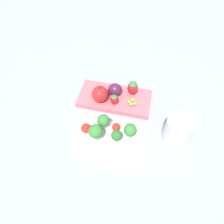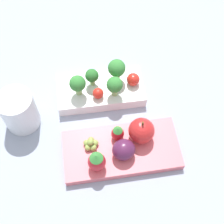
{
  "view_description": "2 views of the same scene",
  "coord_description": "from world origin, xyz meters",
  "px_view_note": "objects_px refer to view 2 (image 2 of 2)",
  "views": [
    {
      "loc": [
        -0.02,
        0.33,
        0.51
      ],
      "look_at": [
        0.0,
        -0.0,
        0.04
      ],
      "focal_mm": 32.0,
      "sensor_mm": 36.0,
      "label": 1
    },
    {
      "loc": [
        -0.09,
        -0.31,
        0.58
      ],
      "look_at": [
        0.0,
        -0.0,
        0.04
      ],
      "focal_mm": 50.0,
      "sensor_mm": 36.0,
      "label": 2
    }
  ],
  "objects_px": {
    "broccoli_floret_1": "(115,85)",
    "cherry_tomato_1": "(133,79)",
    "strawberry_1": "(97,161)",
    "bento_box_savoury": "(102,90)",
    "broccoli_floret_2": "(92,76)",
    "cherry_tomato_0": "(98,93)",
    "plum": "(123,150)",
    "bento_box_fruit": "(123,149)",
    "drinking_cup": "(19,111)",
    "strawberry_0": "(115,134)",
    "grape_cluster": "(91,144)",
    "apple": "(141,131)",
    "broccoli_floret_3": "(78,84)",
    "broccoli_floret_0": "(117,69)"
  },
  "relations": [
    {
      "from": "grape_cluster",
      "to": "plum",
      "type": "bearing_deg",
      "value": -33.45
    },
    {
      "from": "broccoli_floret_3",
      "to": "strawberry_0",
      "type": "relative_size",
      "value": 1.34
    },
    {
      "from": "cherry_tomato_1",
      "to": "strawberry_0",
      "type": "height_order",
      "value": "strawberry_0"
    },
    {
      "from": "broccoli_floret_3",
      "to": "plum",
      "type": "distance_m",
      "value": 0.17
    },
    {
      "from": "grape_cluster",
      "to": "drinking_cup",
      "type": "bearing_deg",
      "value": 138.75
    },
    {
      "from": "cherry_tomato_0",
      "to": "plum",
      "type": "bearing_deg",
      "value": -86.18
    },
    {
      "from": "broccoli_floret_2",
      "to": "strawberry_0",
      "type": "relative_size",
      "value": 1.13
    },
    {
      "from": "broccoli_floret_0",
      "to": "cherry_tomato_0",
      "type": "relative_size",
      "value": 2.44
    },
    {
      "from": "broccoli_floret_1",
      "to": "cherry_tomato_0",
      "type": "relative_size",
      "value": 2.18
    },
    {
      "from": "strawberry_1",
      "to": "apple",
      "type": "bearing_deg",
      "value": 18.96
    },
    {
      "from": "bento_box_fruit",
      "to": "broccoli_floret_0",
      "type": "relative_size",
      "value": 4.24
    },
    {
      "from": "bento_box_savoury",
      "to": "broccoli_floret_2",
      "type": "xyz_separation_m",
      "value": [
        -0.02,
        0.01,
        0.04
      ]
    },
    {
      "from": "apple",
      "to": "drinking_cup",
      "type": "relative_size",
      "value": 0.69
    },
    {
      "from": "bento_box_savoury",
      "to": "apple",
      "type": "relative_size",
      "value": 3.33
    },
    {
      "from": "broccoli_floret_0",
      "to": "plum",
      "type": "bearing_deg",
      "value": -103.88
    },
    {
      "from": "apple",
      "to": "plum",
      "type": "distance_m",
      "value": 0.05
    },
    {
      "from": "cherry_tomato_1",
      "to": "drinking_cup",
      "type": "relative_size",
      "value": 0.32
    },
    {
      "from": "bento_box_fruit",
      "to": "cherry_tomato_0",
      "type": "xyz_separation_m",
      "value": [
        -0.02,
        0.12,
        0.03
      ]
    },
    {
      "from": "bento_box_savoury",
      "to": "apple",
      "type": "height_order",
      "value": "apple"
    },
    {
      "from": "grape_cluster",
      "to": "broccoli_floret_3",
      "type": "bearing_deg",
      "value": 86.54
    },
    {
      "from": "broccoli_floret_0",
      "to": "strawberry_1",
      "type": "xyz_separation_m",
      "value": [
        -0.09,
        -0.18,
        -0.02
      ]
    },
    {
      "from": "broccoli_floret_1",
      "to": "plum",
      "type": "relative_size",
      "value": 1.15
    },
    {
      "from": "strawberry_0",
      "to": "grape_cluster",
      "type": "relative_size",
      "value": 1.3
    },
    {
      "from": "bento_box_fruit",
      "to": "plum",
      "type": "relative_size",
      "value": 5.43
    },
    {
      "from": "broccoli_floret_1",
      "to": "apple",
      "type": "xyz_separation_m",
      "value": [
        0.02,
        -0.11,
        -0.02
      ]
    },
    {
      "from": "strawberry_1",
      "to": "cherry_tomato_0",
      "type": "bearing_deg",
      "value": 73.25
    },
    {
      "from": "cherry_tomato_1",
      "to": "drinking_cup",
      "type": "bearing_deg",
      "value": -178.34
    },
    {
      "from": "bento_box_fruit",
      "to": "strawberry_0",
      "type": "bearing_deg",
      "value": 110.09
    },
    {
      "from": "bento_box_savoury",
      "to": "cherry_tomato_1",
      "type": "distance_m",
      "value": 0.07
    },
    {
      "from": "bento_box_fruit",
      "to": "broccoli_floret_0",
      "type": "xyz_separation_m",
      "value": [
        0.03,
        0.16,
        0.05
      ]
    },
    {
      "from": "bento_box_fruit",
      "to": "grape_cluster",
      "type": "xyz_separation_m",
      "value": [
        -0.06,
        0.02,
        0.02
      ]
    },
    {
      "from": "broccoli_floret_1",
      "to": "bento_box_savoury",
      "type": "bearing_deg",
      "value": 128.35
    },
    {
      "from": "apple",
      "to": "bento_box_savoury",
      "type": "bearing_deg",
      "value": 107.41
    },
    {
      "from": "bento_box_savoury",
      "to": "broccoli_floret_2",
      "type": "relative_size",
      "value": 4.58
    },
    {
      "from": "bento_box_savoury",
      "to": "broccoli_floret_2",
      "type": "distance_m",
      "value": 0.05
    },
    {
      "from": "bento_box_fruit",
      "to": "strawberry_0",
      "type": "height_order",
      "value": "strawberry_0"
    },
    {
      "from": "apple",
      "to": "strawberry_0",
      "type": "distance_m",
      "value": 0.05
    },
    {
      "from": "bento_box_savoury",
      "to": "broccoli_floret_3",
      "type": "distance_m",
      "value": 0.07
    },
    {
      "from": "broccoli_floret_1",
      "to": "cherry_tomato_1",
      "type": "xyz_separation_m",
      "value": [
        0.05,
        0.01,
        -0.02
      ]
    },
    {
      "from": "bento_box_savoury",
      "to": "broccoli_floret_1",
      "type": "relative_size",
      "value": 3.91
    },
    {
      "from": "broccoli_floret_0",
      "to": "strawberry_1",
      "type": "bearing_deg",
      "value": -118.06
    },
    {
      "from": "bento_box_fruit",
      "to": "drinking_cup",
      "type": "xyz_separation_m",
      "value": [
        -0.18,
        0.13,
        0.03
      ]
    },
    {
      "from": "bento_box_savoury",
      "to": "apple",
      "type": "bearing_deg",
      "value": -72.59
    },
    {
      "from": "strawberry_0",
      "to": "grape_cluster",
      "type": "xyz_separation_m",
      "value": [
        -0.05,
        -0.0,
        -0.01
      ]
    },
    {
      "from": "broccoli_floret_1",
      "to": "broccoli_floret_3",
      "type": "distance_m",
      "value": 0.08
    },
    {
      "from": "bento_box_fruit",
      "to": "apple",
      "type": "relative_size",
      "value": 4.03
    },
    {
      "from": "bento_box_savoury",
      "to": "strawberry_1",
      "type": "bearing_deg",
      "value": -108.88
    },
    {
      "from": "broccoli_floret_1",
      "to": "strawberry_1",
      "type": "distance_m",
      "value": 0.16
    },
    {
      "from": "broccoli_floret_1",
      "to": "strawberry_0",
      "type": "xyz_separation_m",
      "value": [
        -0.03,
        -0.1,
        -0.02
      ]
    },
    {
      "from": "bento_box_fruit",
      "to": "apple",
      "type": "xyz_separation_m",
      "value": [
        0.04,
        0.01,
        0.03
      ]
    }
  ]
}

